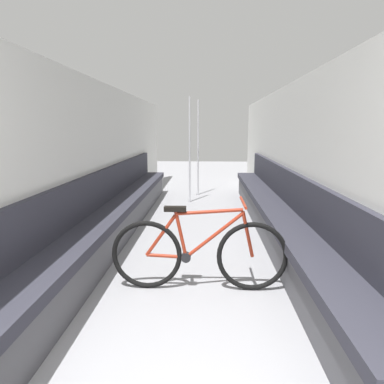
# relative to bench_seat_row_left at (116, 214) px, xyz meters

# --- Properties ---
(wall_left) EXTENTS (0.10, 10.94, 2.13)m
(wall_left) POSITION_rel_bench_seat_row_left_xyz_m (-0.25, -0.12, 0.75)
(wall_left) COLOR silver
(wall_left) RESTS_ON ground
(wall_right) EXTENTS (0.10, 10.94, 2.13)m
(wall_right) POSITION_rel_bench_seat_row_left_xyz_m (2.48, -0.12, 0.75)
(wall_right) COLOR silver
(wall_right) RESTS_ON ground
(bench_seat_row_left) EXTENTS (0.45, 6.67, 0.94)m
(bench_seat_row_left) POSITION_rel_bench_seat_row_left_xyz_m (0.00, 0.00, 0.00)
(bench_seat_row_left) COLOR #4C4C51
(bench_seat_row_left) RESTS_ON ground
(bench_seat_row_right) EXTENTS (0.45, 6.67, 0.94)m
(bench_seat_row_right) POSITION_rel_bench_seat_row_left_xyz_m (2.24, 0.00, 0.00)
(bench_seat_row_right) COLOR #4C4C51
(bench_seat_row_right) RESTS_ON ground
(bicycle) EXTENTS (1.64, 0.46, 0.85)m
(bicycle) POSITION_rel_bench_seat_row_left_xyz_m (1.21, -1.59, 0.04)
(bicycle) COLOR black
(bicycle) RESTS_ON ground
(grab_pole_near) EXTENTS (0.08, 0.08, 2.11)m
(grab_pole_near) POSITION_rel_bench_seat_row_left_xyz_m (1.07, 3.08, 0.71)
(grab_pole_near) COLOR gray
(grab_pole_near) RESTS_ON ground
(grab_pole_far) EXTENTS (0.08, 0.08, 2.11)m
(grab_pole_far) POSITION_rel_bench_seat_row_left_xyz_m (0.92, 2.30, 0.71)
(grab_pole_far) COLOR gray
(grab_pole_far) RESTS_ON ground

